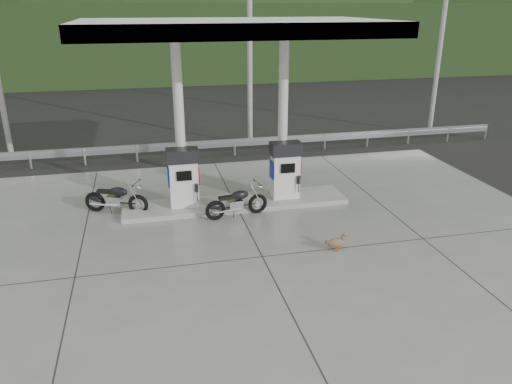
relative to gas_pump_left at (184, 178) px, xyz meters
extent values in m
plane|color=black|center=(1.60, -2.50, -1.07)|extent=(160.00, 160.00, 0.00)
cube|color=slate|center=(1.60, -2.50, -1.06)|extent=(18.00, 14.00, 0.02)
cube|color=gray|center=(1.60, 0.00, -0.98)|extent=(7.00, 1.40, 0.15)
cylinder|color=silver|center=(0.00, 0.40, 1.60)|extent=(0.30, 0.30, 5.00)
cylinder|color=silver|center=(3.20, 0.40, 1.60)|extent=(0.30, 0.30, 5.00)
cube|color=white|center=(1.60, 0.00, 4.30)|extent=(8.50, 5.00, 0.40)
cube|color=black|center=(1.60, 9.00, -1.07)|extent=(60.00, 7.00, 0.01)
cylinder|color=gray|center=(3.60, 7.00, 2.93)|extent=(0.22, 0.22, 8.00)
cylinder|color=gray|center=(12.60, 7.00, 2.93)|extent=(0.22, 0.22, 8.00)
cube|color=black|center=(1.60, 27.50, 1.93)|extent=(80.00, 6.00, 6.00)
camera|label=1|loc=(-1.08, -14.34, 4.94)|focal=35.00mm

